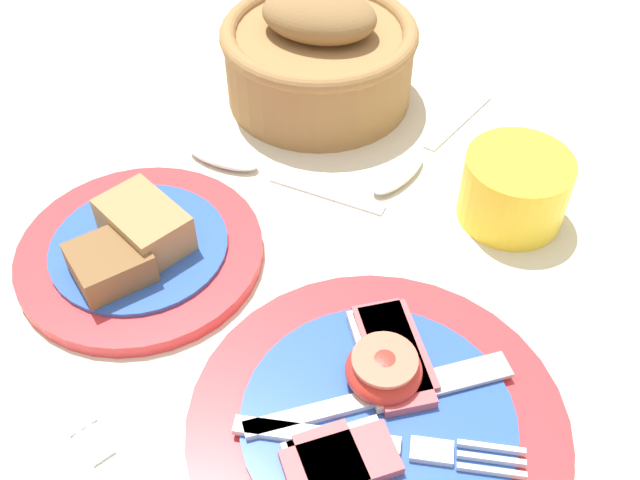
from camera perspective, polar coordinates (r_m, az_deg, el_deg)
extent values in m
plane|color=beige|center=(0.56, -2.62, -7.54)|extent=(3.00, 3.00, 0.00)
cylinder|color=red|center=(0.51, 4.40, -13.88)|extent=(0.25, 0.25, 0.01)
cylinder|color=#2D56B7|center=(0.50, 4.45, -13.42)|extent=(0.18, 0.18, 0.00)
cube|color=#BC5156|center=(0.53, 5.53, -8.70)|extent=(0.09, 0.09, 0.01)
cube|color=beige|center=(0.52, 3.81, -9.01)|extent=(0.07, 0.07, 0.01)
cube|color=#BC5156|center=(0.48, 1.60, -16.59)|extent=(0.07, 0.08, 0.01)
cube|color=beige|center=(0.49, 0.93, -14.96)|extent=(0.05, 0.06, 0.01)
cube|color=#BC5156|center=(0.48, 1.28, -17.50)|extent=(0.07, 0.07, 0.01)
cube|color=#BC5156|center=(0.53, 5.88, -8.28)|extent=(0.08, 0.08, 0.01)
cube|color=beige|center=(0.52, 4.18, -8.60)|extent=(0.06, 0.06, 0.01)
ellipsoid|color=red|center=(0.51, 4.72, -10.06)|extent=(0.05, 0.05, 0.03)
cylinder|color=#DB664C|center=(0.50, 4.81, -9.27)|extent=(0.04, 0.04, 0.00)
cube|color=silver|center=(0.49, -0.28, -14.68)|extent=(0.10, 0.06, 0.00)
cube|color=silver|center=(0.49, 8.50, -15.62)|extent=(0.03, 0.03, 0.00)
cube|color=silver|center=(0.49, 12.93, -16.79)|extent=(0.04, 0.02, 0.00)
cube|color=silver|center=(0.50, 12.92, -15.97)|extent=(0.04, 0.02, 0.00)
cube|color=silver|center=(0.50, 12.91, -15.16)|extent=(0.04, 0.02, 0.00)
cube|color=silver|center=(0.50, 0.33, -12.88)|extent=(0.08, 0.09, 0.00)
cube|color=#9EA0A5|center=(0.52, 10.27, -10.25)|extent=(0.06, 0.07, 0.00)
cylinder|color=red|center=(0.62, -13.33, -0.80)|extent=(0.20, 0.20, 0.01)
cylinder|color=#2D56B7|center=(0.61, -13.46, -0.29)|extent=(0.14, 0.14, 0.00)
cube|color=brown|center=(0.59, -15.69, -1.67)|extent=(0.07, 0.07, 0.03)
cube|color=#9E7A4C|center=(0.60, -13.23, 1.14)|extent=(0.08, 0.06, 0.03)
cylinder|color=yellow|center=(0.64, 14.61, 3.81)|extent=(0.09, 0.09, 0.06)
cylinder|color=white|center=(0.62, 15.05, 5.58)|extent=(0.07, 0.07, 0.01)
cylinder|color=olive|center=(0.75, -0.07, 13.16)|extent=(0.18, 0.18, 0.07)
torus|color=olive|center=(0.74, -0.07, 15.54)|extent=(0.19, 0.19, 0.02)
ellipsoid|color=olive|center=(0.73, -0.07, 16.76)|extent=(0.13, 0.11, 0.04)
cube|color=silver|center=(0.75, 10.48, 8.95)|extent=(0.02, 0.11, 0.01)
ellipsoid|color=silver|center=(0.68, 5.98, 5.10)|extent=(0.03, 0.07, 0.01)
cube|color=silver|center=(0.66, 0.52, 3.65)|extent=(0.11, 0.03, 0.01)
ellipsoid|color=silver|center=(0.69, -7.38, 6.26)|extent=(0.07, 0.04, 0.01)
cube|color=silver|center=(0.53, -16.80, -14.63)|extent=(0.03, 0.02, 0.01)
cube|color=silver|center=(0.55, -17.87, -11.47)|extent=(0.04, 0.02, 0.00)
cube|color=silver|center=(0.55, -18.61, -11.88)|extent=(0.04, 0.02, 0.00)
cube|color=silver|center=(0.55, -19.36, -12.28)|extent=(0.04, 0.02, 0.00)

